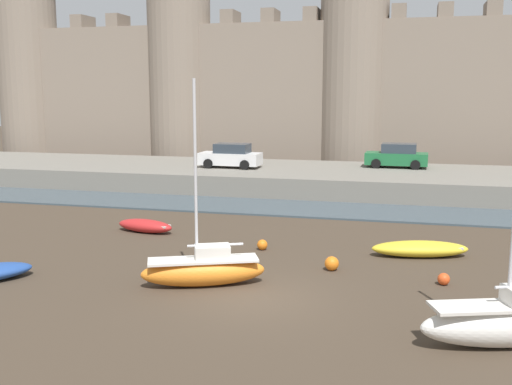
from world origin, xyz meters
name	(u,v)px	position (x,y,z in m)	size (l,w,h in m)	color
ground_plane	(257,297)	(0.00, 0.00, 0.00)	(160.00, 160.00, 0.00)	#423528
water_channel	(321,210)	(0.00, 14.38, 0.05)	(80.00, 4.50, 0.10)	#3D4C56
quay_road	(337,180)	(0.00, 21.63, 0.67)	(70.87, 10.00, 1.33)	slate
castle	(353,79)	(0.00, 31.50, 7.35)	(64.82, 5.95, 19.67)	gray
rowboat_midflat_right	(420,248)	(5.04, 6.16, 0.32)	(3.92, 1.98, 0.62)	yellow
rowboat_foreground_left	(145,225)	(-7.14, 7.32, 0.32)	(2.96, 1.44, 0.60)	red
sailboat_near_channel_left	(204,269)	(-1.99, 0.71, 0.58)	(4.22, 2.63, 6.80)	orange
mooring_buoy_near_shore	(332,263)	(1.92, 3.45, 0.26)	(0.52, 0.52, 0.52)	orange
mooring_buoy_off_centre	(262,245)	(-1.18, 5.61, 0.21)	(0.43, 0.43, 0.43)	orange
mooring_buoy_near_channel	(444,279)	(5.75, 2.72, 0.20)	(0.41, 0.41, 0.41)	#E04C1E
car_quay_centre_west	(397,156)	(3.76, 23.73, 2.11)	(4.15, 1.98, 1.62)	#1E6638
car_quay_west	(231,156)	(-7.08, 20.96, 2.11)	(4.15, 1.98, 1.62)	silver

